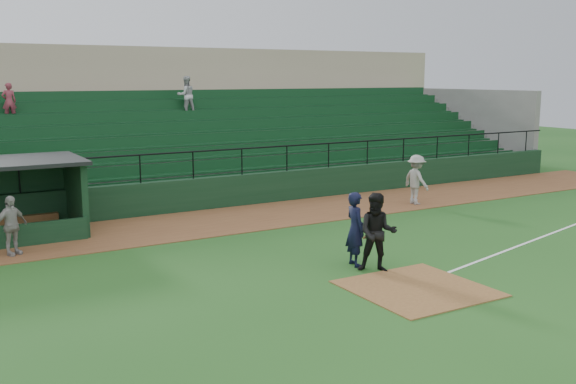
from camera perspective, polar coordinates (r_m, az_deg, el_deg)
ground at (r=16.54m, az=8.87°, el=-7.40°), size 90.00×90.00×0.00m
warning_track at (r=23.06m, az=-3.78°, el=-2.27°), size 40.00×4.00×0.03m
home_plate_dirt at (r=15.81m, az=11.19°, el=-8.23°), size 3.00×3.00×0.03m
foul_line at (r=23.00m, az=22.59°, el=-3.09°), size 17.49×4.44×0.01m
stadium_structure at (r=30.45m, az=-11.02°, el=4.92°), size 38.00×13.08×6.40m
batter_at_plate at (r=17.24m, az=5.88°, el=-3.22°), size 1.08×0.78×1.97m
umpire at (r=16.75m, az=7.80°, el=-3.53°), size 1.25×1.21×2.03m
runner at (r=25.78m, az=11.11°, el=1.07°), size 0.72×1.24×1.91m
dugout_player_a at (r=19.61m, az=-22.97°, el=-2.71°), size 1.06×0.82×1.67m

